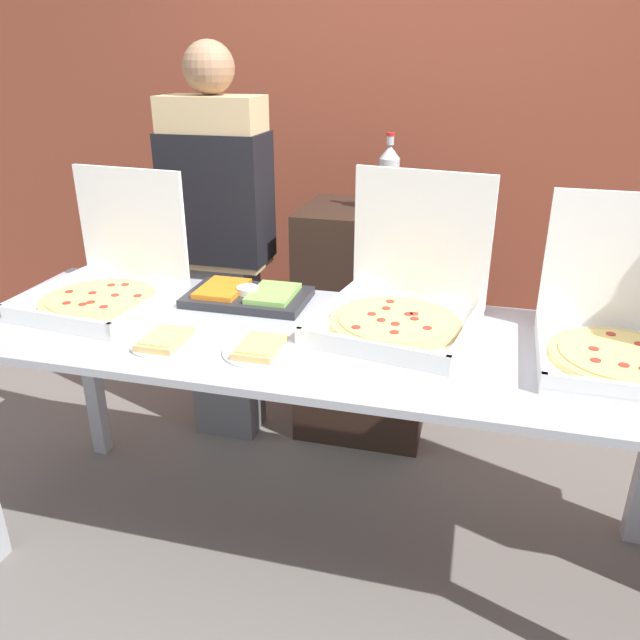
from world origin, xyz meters
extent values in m
plane|color=slate|center=(0.00, 0.00, 0.00)|extent=(16.00, 16.00, 0.00)
cube|color=brown|center=(0.00, 1.70, 1.40)|extent=(10.00, 0.06, 2.80)
cube|color=#A8AAB2|center=(0.00, 0.00, 0.84)|extent=(2.31, 0.77, 0.02)
cube|color=#A8AAB2|center=(-1.10, 0.33, 0.41)|extent=(0.06, 0.06, 0.82)
cube|color=white|center=(0.22, 0.09, 0.86)|extent=(0.54, 0.54, 0.02)
cube|color=white|center=(0.18, -0.13, 0.89)|extent=(0.47, 0.10, 0.04)
cube|color=white|center=(0.00, 0.13, 0.89)|extent=(0.10, 0.47, 0.04)
cube|color=white|center=(0.44, 0.05, 0.89)|extent=(0.10, 0.47, 0.04)
cube|color=white|center=(0.26, 0.33, 1.09)|extent=(0.47, 0.10, 0.45)
cylinder|color=#DBB26B|center=(0.22, 0.09, 0.88)|extent=(0.41, 0.41, 0.02)
cylinder|color=#EFCC70|center=(0.22, 0.09, 0.89)|extent=(0.36, 0.36, 0.00)
cylinder|color=#B22D23|center=(0.28, 0.10, 0.89)|extent=(0.03, 0.03, 0.00)
cylinder|color=#B22D23|center=(0.27, 0.14, 0.89)|extent=(0.03, 0.03, 0.00)
cylinder|color=#B22D23|center=(0.26, 0.13, 0.89)|extent=(0.03, 0.03, 0.00)
cylinder|color=#B22D23|center=(0.18, 0.23, 0.89)|extent=(0.03, 0.03, 0.00)
cylinder|color=#B22D23|center=(0.18, 0.17, 0.89)|extent=(0.03, 0.03, 0.00)
cylinder|color=#B22D23|center=(0.14, 0.11, 0.89)|extent=(0.03, 0.03, 0.00)
cylinder|color=#B22D23|center=(0.18, 0.06, 0.89)|extent=(0.03, 0.03, 0.00)
cylinder|color=#B22D23|center=(0.12, -0.01, 0.89)|extent=(0.03, 0.03, 0.00)
cylinder|color=#B22D23|center=(0.23, -0.02, 0.89)|extent=(0.03, 0.03, 0.00)
cylinder|color=#B22D23|center=(0.23, 0.05, 0.89)|extent=(0.03, 0.03, 0.00)
cylinder|color=#B22D23|center=(0.33, 0.04, 0.89)|extent=(0.03, 0.03, 0.00)
cube|color=white|center=(-0.80, 0.03, 0.86)|extent=(0.48, 0.48, 0.02)
cube|color=white|center=(-0.82, -0.19, 0.89)|extent=(0.44, 0.06, 0.04)
cube|color=white|center=(-1.01, 0.05, 0.89)|extent=(0.06, 0.44, 0.04)
cube|color=white|center=(-0.58, 0.01, 0.89)|extent=(0.06, 0.44, 0.04)
cube|color=white|center=(-0.77, 0.25, 1.08)|extent=(0.44, 0.06, 0.42)
cylinder|color=#DBB26B|center=(-0.80, 0.03, 0.88)|extent=(0.39, 0.39, 0.02)
cylinder|color=#EFCC70|center=(-0.80, 0.03, 0.89)|extent=(0.34, 0.34, 0.00)
cylinder|color=#B22D23|center=(-0.66, 0.06, 0.89)|extent=(0.03, 0.03, 0.00)
cylinder|color=#B22D23|center=(-0.74, 0.05, 0.89)|extent=(0.03, 0.03, 0.00)
cylinder|color=#B22D23|center=(-0.77, 0.15, 0.89)|extent=(0.03, 0.03, 0.00)
cylinder|color=#B22D23|center=(-0.81, 0.14, 0.89)|extent=(0.03, 0.03, 0.00)
cylinder|color=#B22D23|center=(-0.83, 0.05, 0.89)|extent=(0.03, 0.03, 0.00)
cylinder|color=#B22D23|center=(-0.92, 0.04, 0.89)|extent=(0.03, 0.03, 0.00)
cylinder|color=#B22D23|center=(-0.86, -0.06, 0.89)|extent=(0.03, 0.03, 0.00)
cylinder|color=#B22D23|center=(-0.80, -0.05, 0.89)|extent=(0.03, 0.03, 0.00)
cylinder|color=#B22D23|center=(-0.79, -0.03, 0.89)|extent=(0.03, 0.03, 0.00)
cylinder|color=#B22D23|center=(-0.72, -0.06, 0.89)|extent=(0.03, 0.03, 0.00)
cube|color=white|center=(0.87, 0.00, 0.86)|extent=(0.46, 0.46, 0.02)
cube|color=white|center=(0.86, -0.22, 0.89)|extent=(0.45, 0.03, 0.04)
cube|color=white|center=(0.65, 0.01, 0.89)|extent=(0.03, 0.45, 0.04)
cube|color=white|center=(0.87, 0.23, 1.08)|extent=(0.45, 0.03, 0.43)
cylinder|color=#DBB26B|center=(0.87, 0.00, 0.88)|extent=(0.39, 0.39, 0.02)
cylinder|color=#EFCC70|center=(0.87, 0.00, 0.89)|extent=(0.34, 0.34, 0.00)
cylinder|color=#B22D23|center=(0.93, 0.08, 0.89)|extent=(0.03, 0.03, 0.00)
cylinder|color=#B22D23|center=(0.86, 0.13, 0.89)|extent=(0.03, 0.03, 0.00)
cylinder|color=#B22D23|center=(0.79, 0.01, 0.89)|extent=(0.03, 0.03, 0.00)
cylinder|color=#B22D23|center=(0.79, -0.06, 0.89)|extent=(0.03, 0.03, 0.00)
cylinder|color=#B22D23|center=(0.86, -0.08, 0.89)|extent=(0.03, 0.03, 0.00)
cylinder|color=white|center=(-0.14, -0.16, 0.85)|extent=(0.22, 0.22, 0.01)
cube|color=#DBB26B|center=(-0.14, -0.16, 0.86)|extent=(0.12, 0.17, 0.02)
cube|color=#EFCC70|center=(-0.14, -0.18, 0.88)|extent=(0.09, 0.12, 0.01)
cylinder|color=white|center=(-0.43, -0.18, 0.85)|extent=(0.21, 0.21, 0.01)
cube|color=#DBB26B|center=(-0.43, -0.18, 0.86)|extent=(0.12, 0.17, 0.02)
cube|color=#EFCC70|center=(-0.43, -0.20, 0.88)|extent=(0.09, 0.12, 0.01)
cube|color=#28282D|center=(-0.32, 0.21, 0.86)|extent=(0.42, 0.26, 0.03)
cube|color=orange|center=(-0.42, 0.21, 0.89)|extent=(0.15, 0.21, 0.02)
cube|color=#8CC65B|center=(-0.22, 0.21, 0.89)|extent=(0.15, 0.21, 0.02)
cylinder|color=white|center=(-0.32, 0.21, 0.89)|extent=(0.08, 0.08, 0.02)
cube|color=black|center=(-0.01, 0.86, 0.53)|extent=(0.57, 0.47, 1.06)
cylinder|color=#B7BCC1|center=(0.07, 0.86, 1.16)|extent=(0.08, 0.08, 0.21)
cone|color=#B7BCC1|center=(0.07, 0.86, 1.29)|extent=(0.08, 0.08, 0.05)
cylinder|color=#B7BCC1|center=(0.07, 0.86, 1.34)|extent=(0.03, 0.03, 0.04)
cylinder|color=red|center=(0.07, 0.86, 1.36)|extent=(0.03, 0.03, 0.01)
cylinder|color=silver|center=(0.13, 0.70, 1.12)|extent=(0.07, 0.07, 0.12)
cylinder|color=silver|center=(0.13, 0.70, 1.18)|extent=(0.06, 0.06, 0.00)
cube|color=slate|center=(-0.62, 0.67, 0.41)|extent=(0.28, 0.20, 0.82)
cube|color=#D1B27F|center=(-0.62, 0.67, 1.16)|extent=(0.40, 0.22, 0.69)
cube|color=black|center=(-0.62, 0.67, 1.11)|extent=(0.42, 0.24, 0.52)
sphere|color=#9E7556|center=(-0.62, 0.67, 1.61)|extent=(0.20, 0.20, 0.20)
camera|label=1|loc=(0.45, -1.71, 1.66)|focal=35.00mm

